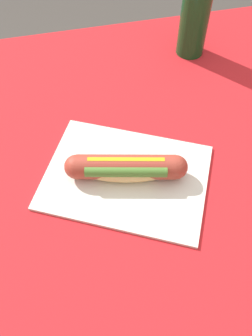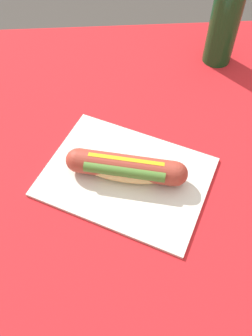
{
  "view_description": "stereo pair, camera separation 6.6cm",
  "coord_description": "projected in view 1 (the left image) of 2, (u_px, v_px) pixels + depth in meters",
  "views": [
    {
      "loc": [
        0.15,
        0.43,
        1.34
      ],
      "look_at": [
        0.06,
        0.05,
        0.81
      ],
      "focal_mm": 38.62,
      "sensor_mm": 36.0,
      "label": 1
    },
    {
      "loc": [
        0.09,
        0.44,
        1.34
      ],
      "look_at": [
        0.06,
        0.05,
        0.81
      ],
      "focal_mm": 38.62,
      "sensor_mm": 36.0,
      "label": 2
    }
  ],
  "objects": [
    {
      "name": "hot_dog",
      "position": [
        126.0,
        168.0,
        0.65
      ],
      "size": [
        0.22,
        0.09,
        0.05
      ],
      "color": "#E5BC75",
      "rests_on": "paper_wrapper"
    },
    {
      "name": "dining_table",
      "position": [
        147.0,
        188.0,
        0.83
      ],
      "size": [
        1.22,
        0.91,
        0.78
      ],
      "color": "brown",
      "rests_on": "ground"
    },
    {
      "name": "soda_bottle",
      "position": [
        196.0,
        11.0,
        0.83
      ],
      "size": [
        0.07,
        0.07,
        0.24
      ],
      "color": "#14471E",
      "rests_on": "dining_table"
    },
    {
      "name": "ground_plane",
      "position": [
        139.0,
        284.0,
        1.34
      ],
      "size": [
        6.0,
        6.0,
        0.0
      ],
      "primitive_type": "plane",
      "color": "#47423D",
      "rests_on": "ground"
    },
    {
      "name": "paper_wrapper",
      "position": [
        126.0,
        177.0,
        0.68
      ],
      "size": [
        0.37,
        0.33,
        0.01
      ],
      "primitive_type": "cube",
      "rotation": [
        0.0,
        0.0,
        -0.48
      ],
      "color": "silver",
      "rests_on": "dining_table"
    }
  ]
}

